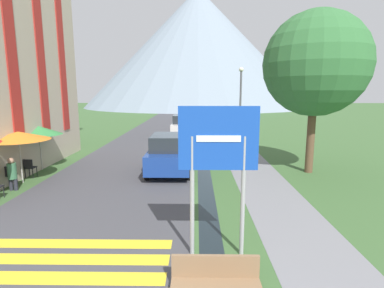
# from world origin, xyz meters

# --- Properties ---
(ground_plane) EXTENTS (160.00, 160.00, 0.00)m
(ground_plane) POSITION_xyz_m (0.00, 20.00, 0.00)
(ground_plane) COLOR #3D6033
(road) EXTENTS (6.40, 60.00, 0.01)m
(road) POSITION_xyz_m (-2.50, 30.00, 0.00)
(road) COLOR #424247
(road) RESTS_ON ground_plane
(footpath) EXTENTS (2.20, 60.00, 0.01)m
(footpath) POSITION_xyz_m (3.60, 30.00, 0.00)
(footpath) COLOR slate
(footpath) RESTS_ON ground_plane
(drainage_channel) EXTENTS (0.60, 60.00, 0.00)m
(drainage_channel) POSITION_xyz_m (1.20, 30.00, 0.00)
(drainage_channel) COLOR black
(drainage_channel) RESTS_ON ground_plane
(crosswalk_marking) EXTENTS (5.44, 1.84, 0.01)m
(crosswalk_marking) POSITION_xyz_m (-2.50, 3.36, 0.01)
(crosswalk_marking) COLOR yellow
(crosswalk_marking) RESTS_ON ground_plane
(mountain_distant) EXTENTS (56.95, 56.95, 29.14)m
(mountain_distant) POSITION_xyz_m (1.19, 76.65, 14.57)
(mountain_distant) COLOR gray
(mountain_distant) RESTS_ON ground_plane
(road_sign) EXTENTS (1.76, 0.11, 3.45)m
(road_sign) POSITION_xyz_m (1.31, 3.62, 2.33)
(road_sign) COLOR #9E9EA3
(road_sign) RESTS_ON ground_plane
(parked_car_near) EXTENTS (1.99, 3.89, 1.82)m
(parked_car_near) POSITION_xyz_m (-0.40, 10.79, 0.91)
(parked_car_near) COLOR navy
(parked_car_near) RESTS_ON ground_plane
(parked_car_far) EXTENTS (1.78, 4.50, 1.82)m
(parked_car_far) POSITION_xyz_m (-0.39, 22.68, 0.91)
(parked_car_far) COLOR silver
(parked_car_far) RESTS_ON ground_plane
(cafe_chair_middle) EXTENTS (0.40, 0.40, 0.85)m
(cafe_chair_middle) POSITION_xyz_m (-6.67, 8.59, 0.51)
(cafe_chair_middle) COLOR black
(cafe_chair_middle) RESTS_ON ground_plane
(cafe_chair_far_left) EXTENTS (0.40, 0.40, 0.85)m
(cafe_chair_far_left) POSITION_xyz_m (-6.88, 9.91, 0.51)
(cafe_chair_far_left) COLOR black
(cafe_chair_far_left) RESTS_ON ground_plane
(cafe_chair_far_right) EXTENTS (0.40, 0.40, 0.85)m
(cafe_chair_far_right) POSITION_xyz_m (-6.51, 9.83, 0.51)
(cafe_chair_far_right) COLOR black
(cafe_chair_far_right) RESTS_ON ground_plane
(cafe_umbrella_middle_orange) EXTENTS (2.46, 2.46, 2.16)m
(cafe_umbrella_middle_orange) POSITION_xyz_m (-6.45, 9.13, 1.98)
(cafe_umbrella_middle_orange) COLOR #B7B2A8
(cafe_umbrella_middle_orange) RESTS_ON ground_plane
(cafe_umbrella_rear_green) EXTENTS (2.13, 2.13, 2.14)m
(cafe_umbrella_rear_green) POSITION_xyz_m (-6.71, 11.26, 1.93)
(cafe_umbrella_rear_green) COLOR #B7B2A8
(cafe_umbrella_rear_green) RESTS_ON ground_plane
(person_seated_near) EXTENTS (0.32, 0.32, 1.28)m
(person_seated_near) POSITION_xyz_m (-6.22, 8.14, 0.71)
(person_seated_near) COLOR #282833
(person_seated_near) RESTS_ON ground_plane
(person_seated_far) EXTENTS (0.32, 0.32, 1.25)m
(person_seated_far) POSITION_xyz_m (-7.08, 9.56, 0.69)
(person_seated_far) COLOR #282833
(person_seated_far) RESTS_ON ground_plane
(streetlamp) EXTENTS (0.28, 0.28, 5.20)m
(streetlamp) POSITION_xyz_m (3.50, 15.52, 3.08)
(streetlamp) COLOR #515156
(streetlamp) RESTS_ON ground_plane
(tree_by_path) EXTENTS (4.65, 4.65, 7.30)m
(tree_by_path) POSITION_xyz_m (6.14, 10.97, 4.96)
(tree_by_path) COLOR brown
(tree_by_path) RESTS_ON ground_plane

